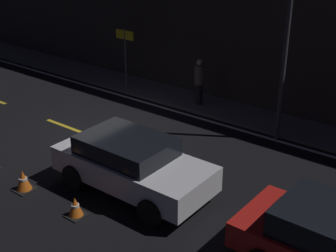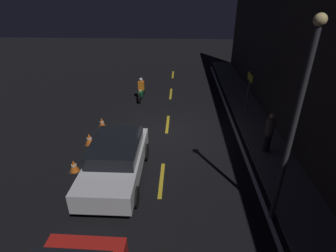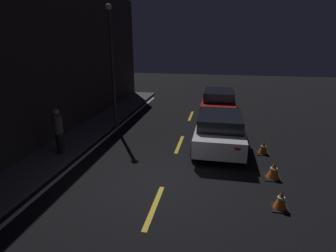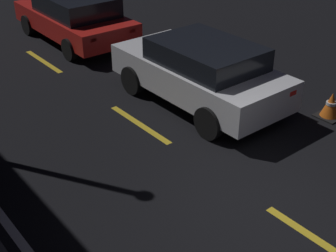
% 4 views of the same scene
% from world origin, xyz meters
% --- Properties ---
extents(ground_plane, '(56.00, 56.00, 0.00)m').
position_xyz_m(ground_plane, '(0.00, 0.00, 0.00)').
color(ground_plane, black).
extents(raised_curb, '(28.00, 1.74, 0.11)m').
position_xyz_m(raised_curb, '(0.00, 4.51, 0.06)').
color(raised_curb, '#4C4C4F').
rests_on(raised_curb, ground).
extents(building_front, '(28.00, 0.30, 7.03)m').
position_xyz_m(building_front, '(0.00, 5.53, 3.52)').
color(building_front, '#2D2826').
rests_on(building_front, ground).
extents(lane_dash_c, '(2.00, 0.14, 0.01)m').
position_xyz_m(lane_dash_c, '(-1.00, 0.00, 0.00)').
color(lane_dash_c, gold).
rests_on(lane_dash_c, ground).
extents(lane_dash_d, '(2.00, 0.14, 0.01)m').
position_xyz_m(lane_dash_d, '(3.50, 0.00, 0.00)').
color(lane_dash_d, gold).
rests_on(lane_dash_d, ground).
extents(lane_dash_e, '(2.00, 0.14, 0.01)m').
position_xyz_m(lane_dash_e, '(8.00, 0.00, 0.00)').
color(lane_dash_e, gold).
rests_on(lane_dash_e, ground).
extents(lane_solid_kerb, '(25.20, 0.14, 0.01)m').
position_xyz_m(lane_solid_kerb, '(0.00, 3.38, 0.00)').
color(lane_solid_kerb, silver).
rests_on(lane_solid_kerb, ground).
extents(sedan_white, '(4.22, 1.99, 1.47)m').
position_xyz_m(sedan_white, '(3.45, -1.64, 0.79)').
color(sedan_white, silver).
rests_on(sedan_white, ground).
extents(traffic_cone_mid, '(0.52, 0.52, 0.56)m').
position_xyz_m(traffic_cone_mid, '(1.20, -3.37, 0.27)').
color(traffic_cone_mid, black).
rests_on(traffic_cone_mid, ground).
extents(traffic_cone_far, '(0.46, 0.46, 0.50)m').
position_xyz_m(traffic_cone_far, '(3.16, -3.34, 0.24)').
color(traffic_cone_far, black).
rests_on(traffic_cone_far, ground).
extents(pedestrian, '(0.34, 0.34, 1.73)m').
position_xyz_m(pedestrian, '(1.51, 4.29, 1.00)').
color(pedestrian, black).
rests_on(pedestrian, raised_curb).
extents(shop_sign, '(0.90, 0.08, 2.40)m').
position_xyz_m(shop_sign, '(-2.00, 4.15, 1.80)').
color(shop_sign, '#4C4C51').
rests_on(shop_sign, raised_curb).
extents(street_lamp, '(0.28, 0.28, 5.76)m').
position_xyz_m(street_lamp, '(5.09, 3.48, 3.24)').
color(street_lamp, '#333338').
rests_on(street_lamp, ground).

